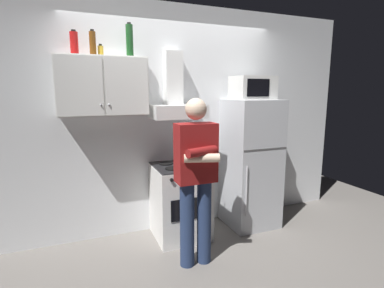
{
  "coord_description": "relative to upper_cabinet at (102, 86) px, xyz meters",
  "views": [
    {
      "loc": [
        -1.14,
        -2.87,
        1.7
      ],
      "look_at": [
        0.0,
        0.0,
        1.15
      ],
      "focal_mm": 27.77,
      "sensor_mm": 36.0,
      "label": 1
    }
  ],
  "objects": [
    {
      "name": "ground_plane",
      "position": [
        0.85,
        -0.37,
        -1.75
      ],
      "size": [
        7.0,
        7.0,
        0.0
      ],
      "primitive_type": "plane",
      "color": "slate"
    },
    {
      "name": "back_wall_tiled",
      "position": [
        0.85,
        0.23,
        -0.4
      ],
      "size": [
        4.8,
        0.1,
        2.7
      ],
      "primitive_type": "cube",
      "color": "white",
      "rests_on": "ground_plane"
    },
    {
      "name": "upper_cabinet",
      "position": [
        0.0,
        0.0,
        0.0
      ],
      "size": [
        0.9,
        0.37,
        0.6
      ],
      "color": "white"
    },
    {
      "name": "stove_oven",
      "position": [
        0.8,
        -0.13,
        -1.32
      ],
      "size": [
        0.6,
        0.62,
        0.87
      ],
      "color": "white",
      "rests_on": "ground_plane"
    },
    {
      "name": "range_hood",
      "position": [
        0.8,
        0.0,
        -0.15
      ],
      "size": [
        0.6,
        0.44,
        0.75
      ],
      "color": "white"
    },
    {
      "name": "refrigerator",
      "position": [
        1.75,
        -0.12,
        -0.95
      ],
      "size": [
        0.6,
        0.62,
        1.6
      ],
      "color": "silver",
      "rests_on": "ground_plane"
    },
    {
      "name": "microwave",
      "position": [
        1.75,
        -0.11,
        -0.01
      ],
      "size": [
        0.48,
        0.37,
        0.28
      ],
      "color": "silver",
      "rests_on": "refrigerator"
    },
    {
      "name": "person_standing",
      "position": [
        0.75,
        -0.73,
        -0.85
      ],
      "size": [
        0.38,
        0.33,
        1.64
      ],
      "color": "navy",
      "rests_on": "ground_plane"
    },
    {
      "name": "cooking_pot",
      "position": [
        0.93,
        -0.24,
        -0.83
      ],
      "size": [
        0.3,
        0.2,
        0.09
      ],
      "color": "#B7BABF",
      "rests_on": "stove_oven"
    },
    {
      "name": "bottle_spice_jar",
      "position": [
        0.0,
        0.02,
        0.36
      ],
      "size": [
        0.06,
        0.06,
        0.12
      ],
      "color": "gold",
      "rests_on": "upper_cabinet"
    },
    {
      "name": "bottle_soda_red",
      "position": [
        -0.24,
        0.03,
        0.42
      ],
      "size": [
        0.08,
        0.08,
        0.24
      ],
      "color": "red",
      "rests_on": "upper_cabinet"
    },
    {
      "name": "bottle_beer_brown",
      "position": [
        -0.07,
        -0.01,
        0.42
      ],
      "size": [
        0.06,
        0.06,
        0.25
      ],
      "color": "brown",
      "rests_on": "upper_cabinet"
    },
    {
      "name": "bottle_wine_green",
      "position": [
        0.3,
        0.01,
        0.47
      ],
      "size": [
        0.07,
        0.07,
        0.35
      ],
      "color": "#19471E",
      "rests_on": "upper_cabinet"
    }
  ]
}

